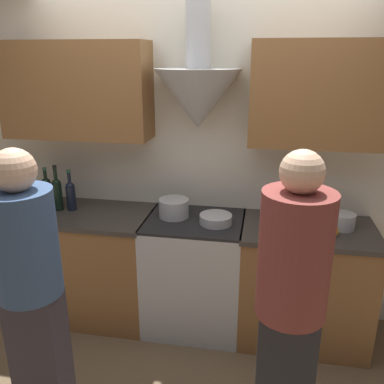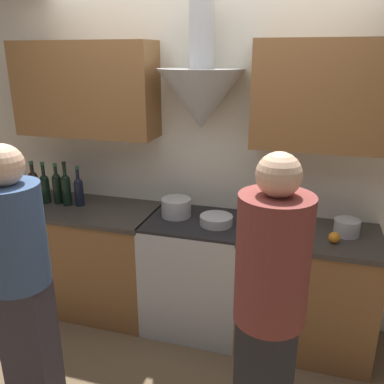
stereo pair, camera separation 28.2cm
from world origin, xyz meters
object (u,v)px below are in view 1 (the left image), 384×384
Objects in this scene: wine_bottle_3 at (57,192)px; person_foreground_right at (290,303)px; stock_pot at (174,208)px; person_foreground_left at (31,292)px; mixing_bowl at (216,219)px; saucepan at (343,221)px; wine_bottle_0 at (21,190)px; stove_range at (194,273)px; wine_bottle_1 at (34,192)px; wine_bottle_2 at (47,191)px; orange_fruit at (333,231)px; wine_bottle_4 at (71,194)px.

wine_bottle_3 is 2.01m from person_foreground_right.
person_foreground_left reaches higher than stock_pot.
saucepan reaches higher than mixing_bowl.
person_foreground_right is (2.04, -1.02, -0.11)m from wine_bottle_0.
stove_range is 0.51m from mixing_bowl.
wine_bottle_3 reaches higher than wine_bottle_1.
wine_bottle_0 is 1.52× the size of stock_pot.
person_foreground_left is (-0.47, -1.17, -0.04)m from stock_pot.
wine_bottle_2 is at bearing 178.56° from stove_range.
mixing_bowl is at bearing -3.02° from wine_bottle_2.
mixing_bowl is at bearing 174.49° from orange_fruit.
saucepan is (1.05, 0.03, 0.50)m from stove_range.
stove_range is at bearing -1.44° from wine_bottle_2.
wine_bottle_0 is 0.21× the size of person_foreground_left.
orange_fruit is (1.13, -0.15, -0.03)m from stock_pot.
wine_bottle_2 is 1.35m from mixing_bowl.
stove_range is at bearing 61.03° from person_foreground_left.
wine_bottle_4 is at bearing 106.72° from person_foreground_left.
person_foreground_right is at bearing -26.70° from wine_bottle_0.
orange_fruit is at bearing -7.02° from stove_range.
wine_bottle_4 is at bearing -179.68° from stock_pot.
wine_bottle_2 is at bearing -179.92° from saucepan.
stove_range is 2.61× the size of wine_bottle_1.
wine_bottle_3 is (0.10, -0.02, 0.00)m from wine_bottle_2.
wine_bottle_0 is at bearing -179.61° from saucepan.
wine_bottle_2 is at bearing 176.98° from mixing_bowl.
saucepan is (0.08, 0.15, 0.02)m from orange_fruit.
orange_fruit is at bearing -3.26° from wine_bottle_0.
wine_bottle_4 is (-0.98, 0.03, 0.57)m from stove_range.
stock_pot is 1.21m from saucepan.
orange_fruit is at bearing -118.79° from saucepan.
stove_range is 2.68× the size of wine_bottle_2.
wine_bottle_3 is 1.61× the size of stock_pot.
orange_fruit reaches higher than stove_range.
wine_bottle_0 is 1.23m from stock_pot.
wine_bottle_0 is 0.21m from wine_bottle_2.
wine_bottle_0 reaches higher than stove_range.
wine_bottle_4 is at bearing 1.82° from wine_bottle_0.
stove_range is 0.53× the size of person_foreground_right.
wine_bottle_2 is 2.15m from orange_fruit.
person_foreground_left reaches higher than wine_bottle_4.
person_foreground_right is at bearing -57.45° from stove_range.
person_foreground_left is (0.35, -1.17, -0.10)m from wine_bottle_4.
wine_bottle_1 reaches higher than orange_fruit.
stove_range is at bearing 122.55° from person_foreground_right.
wine_bottle_2 is at bearing 169.00° from wine_bottle_3.
saucepan is (2.03, 0.00, -0.07)m from wine_bottle_4.
person_foreground_right is (1.93, -1.02, -0.10)m from wine_bottle_1.
orange_fruit is 0.04× the size of person_foreground_left.
stove_range is at bearing -0.57° from wine_bottle_3.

